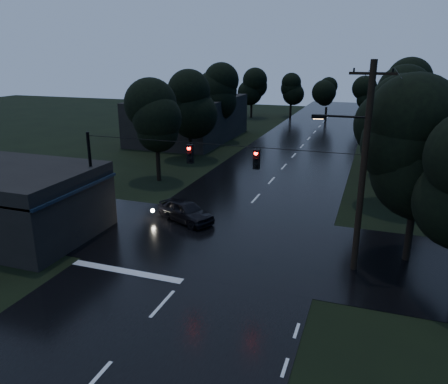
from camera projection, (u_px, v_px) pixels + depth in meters
The scene contains 17 objects.
ground at pixel (92, 384), 14.16m from camera, with size 160.00×160.00×0.00m, color black.
main_road at pixel (284, 167), 41.12m from camera, with size 12.00×120.00×0.02m, color black.
cross_street at pixel (219, 241), 24.94m from camera, with size 60.00×9.00×0.02m, color black.
building_far_right at pixel (446, 146), 39.63m from camera, with size 10.00×14.00×4.40m, color black.
building_far_left at pixel (190, 119), 53.77m from camera, with size 10.00×16.00×5.00m, color black.
utility_pole_main at pixel (362, 166), 20.11m from camera, with size 3.50×0.30×10.00m.
utility_pole_far at pixel (381, 135), 35.52m from camera, with size 2.00×0.30×7.50m.
anchor_pole_left at pixel (92, 183), 25.50m from camera, with size 0.18×0.18×6.00m, color black.
span_signals at pixel (222, 156), 22.27m from camera, with size 15.00×0.37×1.12m.
tree_corner_near at pixel (421, 146), 20.86m from camera, with size 4.48×4.48×9.44m.
tree_left_a at pixel (156, 118), 35.18m from camera, with size 3.92×3.92×8.26m.
tree_left_b at pixel (189, 103), 42.44m from camera, with size 4.20×4.20×8.85m.
tree_left_c at pixel (218, 91), 51.51m from camera, with size 4.48×4.48×9.44m.
tree_right_a at pixel (394, 125), 29.38m from camera, with size 4.20×4.20×8.85m.
tree_right_b at pixel (401, 107), 36.27m from camera, with size 4.48×4.48×9.44m.
tree_right_c at pixel (404, 92), 44.95m from camera, with size 4.76×4.76×10.03m.
car at pixel (186, 211), 27.64m from camera, with size 1.65×4.11×1.40m, color black.
Camera 1 is at (7.89, -9.52, 10.24)m, focal length 35.00 mm.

